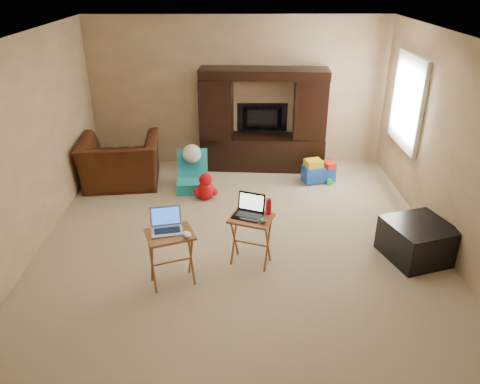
{
  "coord_description": "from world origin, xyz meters",
  "views": [
    {
      "loc": [
        -0.05,
        -5.11,
        3.17
      ],
      "look_at": [
        0.0,
        -0.2,
        0.8
      ],
      "focal_mm": 35.0,
      "sensor_mm": 36.0,
      "label": 1
    }
  ],
  "objects_px": {
    "tray_table_right": "(251,240)",
    "laptop_left": "(166,222)",
    "mouse_left": "(187,235)",
    "mouse_right": "(263,221)",
    "tray_table_left": "(172,259)",
    "laptop_right": "(248,207)",
    "ottoman": "(418,241)",
    "water_bottle": "(269,207)",
    "recliner": "(120,162)",
    "television": "(262,119)",
    "push_toy": "(319,171)",
    "plush_toy": "(206,186)",
    "child_rocker": "(192,172)",
    "entertainment_center": "(263,120)"
  },
  "relations": [
    {
      "from": "laptop_left",
      "to": "mouse_right",
      "type": "bearing_deg",
      "value": 0.86
    },
    {
      "from": "television",
      "to": "tray_table_left",
      "type": "relative_size",
      "value": 1.37
    },
    {
      "from": "push_toy",
      "to": "water_bottle",
      "type": "distance_m",
      "value": 2.49
    },
    {
      "from": "television",
      "to": "push_toy",
      "type": "bearing_deg",
      "value": 137.51
    },
    {
      "from": "mouse_left",
      "to": "water_bottle",
      "type": "xyz_separation_m",
      "value": [
        0.88,
        0.53,
        0.05
      ]
    },
    {
      "from": "ottoman",
      "to": "mouse_left",
      "type": "relative_size",
      "value": 5.45
    },
    {
      "from": "mouse_left",
      "to": "water_bottle",
      "type": "distance_m",
      "value": 1.03
    },
    {
      "from": "laptop_right",
      "to": "water_bottle",
      "type": "distance_m",
      "value": 0.25
    },
    {
      "from": "ottoman",
      "to": "water_bottle",
      "type": "relative_size",
      "value": 3.72
    },
    {
      "from": "tray_table_left",
      "to": "water_bottle",
      "type": "xyz_separation_m",
      "value": [
        1.07,
        0.46,
        0.39
      ]
    },
    {
      "from": "tray_table_left",
      "to": "tray_table_right",
      "type": "relative_size",
      "value": 1.04
    },
    {
      "from": "plush_toy",
      "to": "mouse_left",
      "type": "height_order",
      "value": "mouse_left"
    },
    {
      "from": "ottoman",
      "to": "mouse_left",
      "type": "height_order",
      "value": "mouse_left"
    },
    {
      "from": "child_rocker",
      "to": "laptop_right",
      "type": "bearing_deg",
      "value": -70.2
    },
    {
      "from": "television",
      "to": "mouse_right",
      "type": "relative_size",
      "value": 6.97
    },
    {
      "from": "child_rocker",
      "to": "laptop_left",
      "type": "bearing_deg",
      "value": -93.63
    },
    {
      "from": "tray_table_right",
      "to": "plush_toy",
      "type": "bearing_deg",
      "value": 130.89
    },
    {
      "from": "laptop_right",
      "to": "ottoman",
      "type": "bearing_deg",
      "value": 24.05
    },
    {
      "from": "push_toy",
      "to": "water_bottle",
      "type": "relative_size",
      "value": 2.75
    },
    {
      "from": "entertainment_center",
      "to": "ottoman",
      "type": "xyz_separation_m",
      "value": [
        1.7,
        -2.83,
        -0.63
      ]
    },
    {
      "from": "tray_table_left",
      "to": "laptop_right",
      "type": "bearing_deg",
      "value": 5.59
    },
    {
      "from": "laptop_right",
      "to": "mouse_left",
      "type": "bearing_deg",
      "value": -122.12
    },
    {
      "from": "ottoman",
      "to": "tray_table_right",
      "type": "relative_size",
      "value": 1.15
    },
    {
      "from": "recliner",
      "to": "plush_toy",
      "type": "relative_size",
      "value": 2.84
    },
    {
      "from": "mouse_left",
      "to": "mouse_right",
      "type": "relative_size",
      "value": 1.04
    },
    {
      "from": "plush_toy",
      "to": "water_bottle",
      "type": "xyz_separation_m",
      "value": [
        0.82,
        -1.62,
        0.5
      ]
    },
    {
      "from": "tray_table_right",
      "to": "water_bottle",
      "type": "bearing_deg",
      "value": 42.68
    },
    {
      "from": "laptop_left",
      "to": "mouse_left",
      "type": "distance_m",
      "value": 0.26
    },
    {
      "from": "tray_table_right",
      "to": "laptop_left",
      "type": "relative_size",
      "value": 1.85
    },
    {
      "from": "child_rocker",
      "to": "push_toy",
      "type": "xyz_separation_m",
      "value": [
        2.03,
        0.3,
        -0.12
      ]
    },
    {
      "from": "recliner",
      "to": "laptop_left",
      "type": "xyz_separation_m",
      "value": [
        1.09,
        -2.58,
        0.36
      ]
    },
    {
      "from": "child_rocker",
      "to": "water_bottle",
      "type": "bearing_deg",
      "value": -63.81
    },
    {
      "from": "laptop_right",
      "to": "water_bottle",
      "type": "xyz_separation_m",
      "value": [
        0.24,
        0.06,
        -0.03
      ]
    },
    {
      "from": "entertainment_center",
      "to": "mouse_left",
      "type": "xyz_separation_m",
      "value": [
        -0.98,
        -3.38,
        -0.19
      ]
    },
    {
      "from": "television",
      "to": "water_bottle",
      "type": "height_order",
      "value": "television"
    },
    {
      "from": "mouse_left",
      "to": "mouse_right",
      "type": "xyz_separation_m",
      "value": [
        0.81,
        0.33,
        -0.02
      ]
    },
    {
      "from": "laptop_left",
      "to": "water_bottle",
      "type": "xyz_separation_m",
      "value": [
        1.1,
        0.43,
        -0.05
      ]
    },
    {
      "from": "tray_table_right",
      "to": "laptop_right",
      "type": "xyz_separation_m",
      "value": [
        -0.04,
        0.02,
        0.43
      ]
    },
    {
      "from": "recliner",
      "to": "tray_table_left",
      "type": "relative_size",
      "value": 1.89
    },
    {
      "from": "recliner",
      "to": "mouse_left",
      "type": "distance_m",
      "value": 3.0
    },
    {
      "from": "recliner",
      "to": "tray_table_right",
      "type": "xyz_separation_m",
      "value": [
        1.99,
        -2.23,
        -0.08
      ]
    },
    {
      "from": "mouse_left",
      "to": "television",
      "type": "bearing_deg",
      "value": 74.76
    },
    {
      "from": "laptop_left",
      "to": "laptop_right",
      "type": "xyz_separation_m",
      "value": [
        0.86,
        0.37,
        -0.02
      ]
    },
    {
      "from": "tray_table_left",
      "to": "mouse_right",
      "type": "xyz_separation_m",
      "value": [
        1.0,
        0.26,
        0.32
      ]
    },
    {
      "from": "tray_table_right",
      "to": "mouse_left",
      "type": "height_order",
      "value": "mouse_left"
    },
    {
      "from": "plush_toy",
      "to": "mouse_right",
      "type": "bearing_deg",
      "value": -67.62
    },
    {
      "from": "water_bottle",
      "to": "laptop_left",
      "type": "bearing_deg",
      "value": -158.67
    },
    {
      "from": "television",
      "to": "water_bottle",
      "type": "relative_size",
      "value": 4.6
    },
    {
      "from": "tray_table_right",
      "to": "recliner",
      "type": "bearing_deg",
      "value": 152.65
    },
    {
      "from": "plush_toy",
      "to": "mouse_left",
      "type": "bearing_deg",
      "value": -91.7
    }
  ]
}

